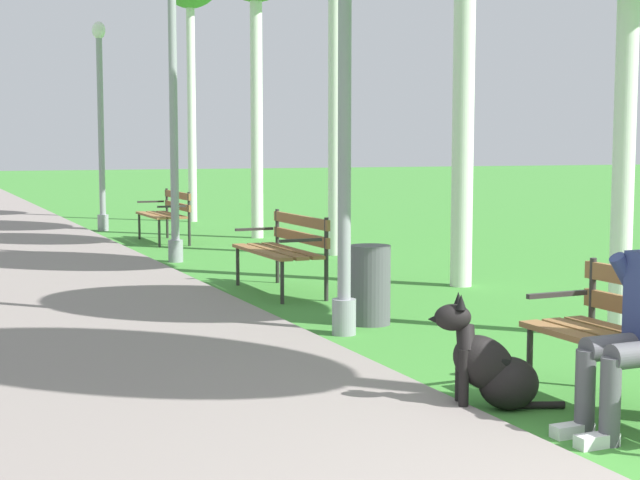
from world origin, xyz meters
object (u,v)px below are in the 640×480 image
dog_black (491,367)px  lamp_post_near (345,93)px  park_bench_mid (285,245)px  lamp_post_far (101,123)px  park_bench_far (167,211)px  litter_bin (370,285)px  lamp_post_mid (173,87)px

dog_black → lamp_post_near: (0.15, 2.39, 1.73)m
park_bench_mid → lamp_post_far: lamp_post_far is taller
lamp_post_far → park_bench_far: bearing=-77.6°
litter_bin → park_bench_mid: bearing=90.8°
lamp_post_mid → lamp_post_far: lamp_post_mid is taller
lamp_post_mid → litter_bin: (0.41, -5.05, -1.99)m
park_bench_mid → lamp_post_mid: 3.59m
lamp_post_mid → litter_bin: bearing=-85.3°
lamp_post_near → dog_black: bearing=-93.5°
park_bench_far → dog_black: park_bench_far is taller
dog_black → lamp_post_mid: size_ratio=0.18×
dog_black → lamp_post_far: bearing=89.4°
lamp_post_near → lamp_post_mid: (-0.00, 5.38, 0.35)m
park_bench_mid → lamp_post_mid: size_ratio=0.33×
dog_black → lamp_post_mid: 8.05m
park_bench_mid → litter_bin: park_bench_mid is taller
dog_black → litter_bin: 2.77m
lamp_post_near → lamp_post_mid: bearing=90.0°
park_bench_far → lamp_post_mid: 3.24m
lamp_post_mid → park_bench_mid: bearing=-82.9°
park_bench_far → park_bench_mid: bearing=-91.7°
lamp_post_near → litter_bin: size_ratio=5.49×
lamp_post_far → litter_bin: size_ratio=5.46×
lamp_post_far → park_bench_mid: bearing=-87.3°
park_bench_far → litter_bin: 7.67m
dog_black → lamp_post_mid: (0.14, 7.77, 2.08)m
park_bench_mid → lamp_post_mid: (-0.38, 3.07, 1.83)m
lamp_post_mid → lamp_post_far: 5.16m
lamp_post_near → lamp_post_far: 10.53m
park_bench_far → lamp_post_far: size_ratio=0.39×
park_bench_mid → lamp_post_far: size_ratio=0.39×
litter_bin → lamp_post_near: bearing=-141.0°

